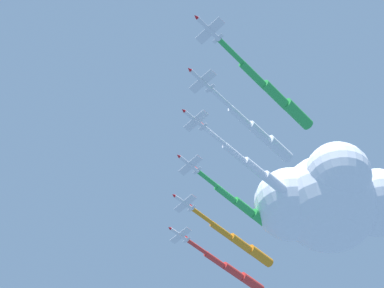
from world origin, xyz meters
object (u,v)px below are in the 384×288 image
at_px(jet_port_outer, 234,271).
at_px(jet_starboard_mid, 241,244).
at_px(jet_lead, 276,95).
at_px(jet_port_mid, 245,207).
at_px(jet_port_inner, 260,133).
at_px(jet_starboard_inner, 256,169).

bearing_deg(jet_port_outer, jet_starboard_mid, -88.47).
bearing_deg(jet_lead, jet_port_mid, 91.84).
bearing_deg(jet_port_mid, jet_port_inner, -90.92).
bearing_deg(jet_lead, jet_port_inner, 98.10).
bearing_deg(jet_lead, jet_port_outer, 90.37).
bearing_deg(jet_starboard_inner, jet_port_inner, -95.81).
height_order(jet_lead, jet_port_mid, jet_port_mid).
xyz_separation_m(jet_lead, jet_starboard_mid, (-0.09, 66.78, -0.56)).
relative_size(jet_starboard_inner, jet_starboard_mid, 0.97).
distance_m(jet_port_inner, jet_starboard_inner, 17.87).
xyz_separation_m(jet_starboard_inner, jet_starboard_mid, (0.24, 34.26, -3.44)).
bearing_deg(jet_port_outer, jet_starboard_inner, -89.77).
bearing_deg(jet_starboard_mid, jet_lead, -89.92).
bearing_deg(jet_starboard_mid, jet_port_mid, -94.76).
bearing_deg(jet_starboard_inner, jet_port_outer, 90.23).
height_order(jet_port_inner, jet_starboard_inner, jet_starboard_inner).
distance_m(jet_port_mid, jet_starboard_mid, 17.90).
height_order(jet_lead, jet_port_inner, jet_port_inner).
height_order(jet_port_mid, jet_starboard_mid, jet_port_mid).
xyz_separation_m(jet_lead, jet_starboard_inner, (-0.34, 32.52, 2.88)).
bearing_deg(jet_port_inner, jet_starboard_inner, 84.19).
height_order(jet_starboard_mid, jet_port_outer, jet_starboard_mid).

